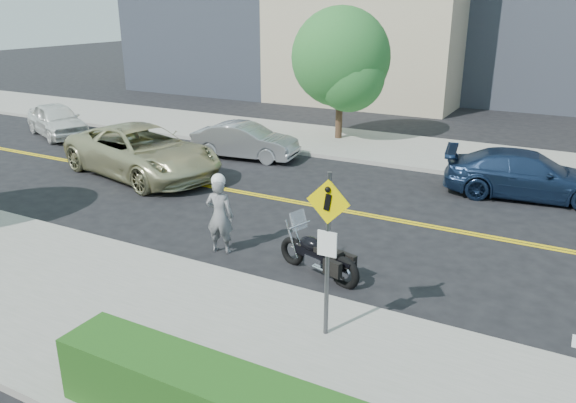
% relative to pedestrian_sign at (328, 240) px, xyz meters
% --- Properties ---
extents(ground_plane, '(120.00, 120.00, 0.00)m').
position_rel_pedestrian_sign_xyz_m(ground_plane, '(-4.20, 6.31, -1.96)').
color(ground_plane, black).
rests_on(ground_plane, ground).
extents(sidewalk_near, '(60.00, 5.00, 0.15)m').
position_rel_pedestrian_sign_xyz_m(sidewalk_near, '(-4.20, -1.19, -1.89)').
color(sidewalk_near, '#9E9B91').
rests_on(sidewalk_near, ground_plane).
extents(sidewalk_far, '(60.00, 5.00, 0.15)m').
position_rel_pedestrian_sign_xyz_m(sidewalk_far, '(-4.20, 13.81, -1.89)').
color(sidewalk_far, '#9E9B91').
rests_on(sidewalk_far, ground_plane).
extents(pedestrian_sign, '(0.78, 0.08, 3.00)m').
position_rel_pedestrian_sign_xyz_m(pedestrian_sign, '(0.00, 0.00, 0.00)').
color(pedestrian_sign, '#4C4C51').
rests_on(pedestrian_sign, sidewalk_near).
extents(motorcyclist, '(0.76, 0.59, 1.98)m').
position_rel_pedestrian_sign_xyz_m(motorcyclist, '(-3.84, 2.26, -0.97)').
color(motorcyclist, '#A0A0A4').
rests_on(motorcyclist, ground).
extents(motorcycle, '(2.30, 1.27, 1.34)m').
position_rel_pedestrian_sign_xyz_m(motorcycle, '(-1.23, 2.28, -1.29)').
color(motorcycle, black).
rests_on(motorcycle, ground).
extents(suv, '(6.72, 4.19, 1.73)m').
position_rel_pedestrian_sign_xyz_m(suv, '(-9.92, 6.26, -1.09)').
color(suv, '#BCB98A').
rests_on(suv, ground).
extents(parked_car_white, '(4.63, 3.27, 1.46)m').
position_rel_pedestrian_sign_xyz_m(parked_car_white, '(-17.59, 9.11, -1.23)').
color(parked_car_white, white).
rests_on(parked_car_white, ground).
extents(parked_car_silver, '(4.29, 1.99, 1.36)m').
position_rel_pedestrian_sign_xyz_m(parked_car_silver, '(-8.05, 9.93, -1.28)').
color(parked_car_silver, '#96999D').
rests_on(parked_car_silver, ground).
extents(parked_car_blue, '(5.19, 2.77, 1.43)m').
position_rel_pedestrian_sign_xyz_m(parked_car_blue, '(2.11, 10.17, -1.24)').
color(parked_car_blue, '#192B4B').
rests_on(parked_car_blue, ground).
extents(tree_far_a, '(4.14, 4.14, 5.65)m').
position_rel_pedestrian_sign_xyz_m(tree_far_a, '(-6.01, 14.28, 1.62)').
color(tree_far_a, '#382619').
rests_on(tree_far_a, ground).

